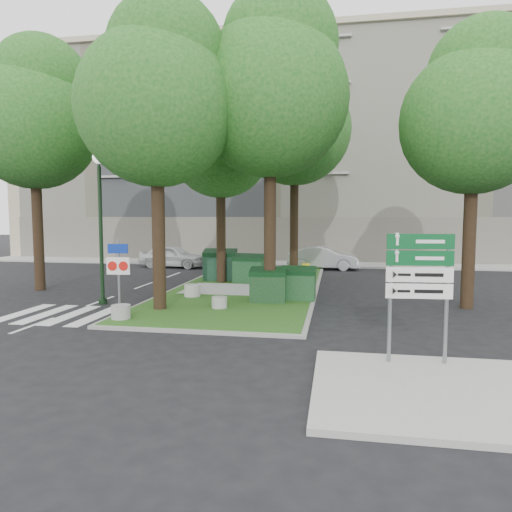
% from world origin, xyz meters
% --- Properties ---
extents(ground, '(120.00, 120.00, 0.00)m').
position_xyz_m(ground, '(0.00, 0.00, 0.00)').
color(ground, black).
rests_on(ground, ground).
extents(median_island, '(6.00, 16.00, 0.12)m').
position_xyz_m(median_island, '(0.50, 8.00, 0.06)').
color(median_island, '#1A4915').
rests_on(median_island, ground).
extents(median_kerb, '(6.30, 16.30, 0.10)m').
position_xyz_m(median_kerb, '(0.50, 8.00, 0.05)').
color(median_kerb, gray).
rests_on(median_kerb, ground).
extents(sidewalk_corner, '(5.00, 4.00, 0.12)m').
position_xyz_m(sidewalk_corner, '(6.50, -3.50, 0.06)').
color(sidewalk_corner, '#999993').
rests_on(sidewalk_corner, ground).
extents(building_sidewalk, '(42.00, 3.00, 0.12)m').
position_xyz_m(building_sidewalk, '(0.00, 18.50, 0.06)').
color(building_sidewalk, '#999993').
rests_on(building_sidewalk, ground).
extents(zebra_crossing, '(5.00, 3.00, 0.01)m').
position_xyz_m(zebra_crossing, '(-3.75, 1.50, 0.01)').
color(zebra_crossing, silver).
rests_on(zebra_crossing, ground).
extents(apartment_building, '(41.00, 12.00, 16.00)m').
position_xyz_m(apartment_building, '(0.00, 26.00, 8.00)').
color(apartment_building, tan).
rests_on(apartment_building, ground).
extents(tree_median_near_left, '(5.20, 5.20, 10.53)m').
position_xyz_m(tree_median_near_left, '(-1.41, 2.56, 7.32)').
color(tree_median_near_left, black).
rests_on(tree_median_near_left, ground).
extents(tree_median_near_right, '(5.60, 5.60, 11.46)m').
position_xyz_m(tree_median_near_right, '(2.09, 4.56, 7.99)').
color(tree_median_near_right, black).
rests_on(tree_median_near_right, ground).
extents(tree_median_mid, '(4.80, 4.80, 9.99)m').
position_xyz_m(tree_median_mid, '(-0.91, 9.06, 6.98)').
color(tree_median_mid, black).
rests_on(tree_median_mid, ground).
extents(tree_median_far, '(5.80, 5.80, 11.93)m').
position_xyz_m(tree_median_far, '(2.29, 12.06, 8.32)').
color(tree_median_far, black).
rests_on(tree_median_far, ground).
extents(tree_street_left, '(5.40, 5.40, 11.00)m').
position_xyz_m(tree_street_left, '(-8.41, 6.06, 7.65)').
color(tree_street_left, black).
rests_on(tree_street_left, ground).
extents(tree_street_right, '(5.00, 5.00, 10.06)m').
position_xyz_m(tree_street_right, '(9.09, 5.06, 6.98)').
color(tree_street_right, black).
rests_on(tree_street_right, ground).
extents(dumpster_a, '(1.77, 1.35, 1.52)m').
position_xyz_m(dumpster_a, '(-1.26, 9.79, 0.85)').
color(dumpster_a, '#0D311D').
rests_on(dumpster_a, median_island).
extents(dumpster_b, '(1.54, 1.15, 1.35)m').
position_xyz_m(dumpster_b, '(0.34, 9.14, 0.77)').
color(dumpster_b, '#113C1A').
rests_on(dumpster_b, median_island).
extents(dumpster_c, '(1.41, 1.04, 1.26)m').
position_xyz_m(dumpster_c, '(1.94, 4.47, 0.72)').
color(dumpster_c, black).
rests_on(dumpster_c, median_island).
extents(dumpster_d, '(1.35, 0.95, 1.24)m').
position_xyz_m(dumpster_d, '(3.00, 5.08, 0.72)').
color(dumpster_d, '#123C19').
rests_on(dumpster_d, median_island).
extents(bollard_left, '(0.59, 0.59, 0.42)m').
position_xyz_m(bollard_left, '(-2.10, 0.85, 0.33)').
color(bollard_left, gray).
rests_on(bollard_left, median_island).
extents(bollard_right, '(0.53, 0.53, 0.38)m').
position_xyz_m(bollard_right, '(0.47, 2.98, 0.31)').
color(bollard_right, gray).
rests_on(bollard_right, median_island).
extents(bollard_mid, '(0.64, 0.64, 0.46)m').
position_xyz_m(bollard_mid, '(-1.15, 5.00, 0.35)').
color(bollard_mid, '#A5A5A0').
rests_on(bollard_mid, median_island).
extents(litter_bin, '(0.41, 0.41, 0.71)m').
position_xyz_m(litter_bin, '(2.88, 11.48, 0.48)').
color(litter_bin, yellow).
rests_on(litter_bin, median_island).
extents(street_lamp, '(0.45, 0.45, 5.61)m').
position_xyz_m(street_lamp, '(-4.14, 3.48, 3.52)').
color(street_lamp, black).
rests_on(street_lamp, ground).
extents(traffic_sign_pole, '(0.76, 0.11, 2.53)m').
position_xyz_m(traffic_sign_pole, '(-2.50, 1.56, 1.62)').
color(traffic_sign_pole, slate).
rests_on(traffic_sign_pole, ground).
extents(directional_sign, '(1.39, 0.18, 2.77)m').
position_xyz_m(directional_sign, '(6.14, -2.00, 1.96)').
color(directional_sign, slate).
rests_on(directional_sign, sidewalk_corner).
extents(car_white, '(4.38, 2.09, 1.45)m').
position_xyz_m(car_white, '(-5.84, 15.50, 0.72)').
color(car_white, silver).
rests_on(car_white, ground).
extents(car_silver, '(4.34, 1.63, 1.42)m').
position_xyz_m(car_silver, '(3.63, 16.09, 0.71)').
color(car_silver, '#A2A4AA').
rests_on(car_silver, ground).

